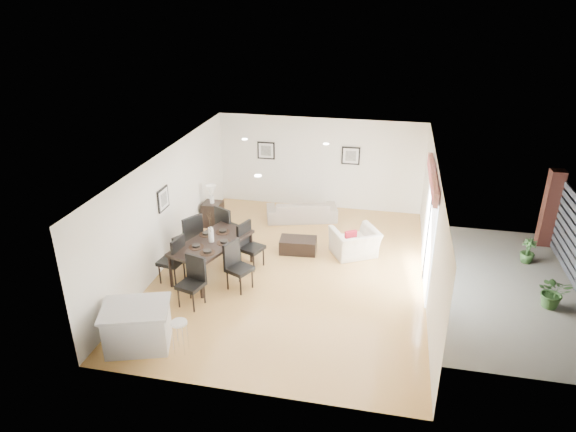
% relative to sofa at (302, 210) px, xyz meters
% --- Properties ---
extents(ground, '(8.00, 8.00, 0.00)m').
position_rel_sofa_xyz_m(ground, '(0.32, -2.92, -0.29)').
color(ground, tan).
rests_on(ground, ground).
extents(wall_back, '(6.00, 0.04, 2.70)m').
position_rel_sofa_xyz_m(wall_back, '(0.32, 1.08, 1.06)').
color(wall_back, white).
rests_on(wall_back, ground).
extents(wall_front, '(6.00, 0.04, 2.70)m').
position_rel_sofa_xyz_m(wall_front, '(0.32, -6.92, 1.06)').
color(wall_front, white).
rests_on(wall_front, ground).
extents(wall_left, '(0.04, 8.00, 2.70)m').
position_rel_sofa_xyz_m(wall_left, '(-2.68, -2.92, 1.06)').
color(wall_left, white).
rests_on(wall_left, ground).
extents(wall_right, '(0.04, 8.00, 2.70)m').
position_rel_sofa_xyz_m(wall_right, '(3.32, -2.92, 1.06)').
color(wall_right, white).
rests_on(wall_right, ground).
extents(ceiling, '(6.00, 8.00, 0.02)m').
position_rel_sofa_xyz_m(ceiling, '(0.32, -2.92, 2.41)').
color(ceiling, white).
rests_on(ceiling, wall_back).
extents(sofa, '(2.10, 1.27, 0.57)m').
position_rel_sofa_xyz_m(sofa, '(0.00, 0.00, 0.00)').
color(sofa, gray).
rests_on(sofa, ground).
extents(armchair, '(1.37, 1.32, 0.69)m').
position_rel_sofa_xyz_m(armchair, '(1.66, -1.82, 0.06)').
color(armchair, white).
rests_on(armchair, ground).
extents(courtyard_plant_a, '(0.69, 0.61, 0.71)m').
position_rel_sofa_xyz_m(courtyard_plant_a, '(5.84, -3.24, 0.07)').
color(courtyard_plant_a, '#315424').
rests_on(courtyard_plant_a, ground).
extents(courtyard_plant_b, '(0.41, 0.41, 0.60)m').
position_rel_sofa_xyz_m(courtyard_plant_b, '(5.74, -1.33, 0.01)').
color(courtyard_plant_b, '#315424').
rests_on(courtyard_plant_b, ground).
extents(dining_table, '(1.58, 2.19, 0.82)m').
position_rel_sofa_xyz_m(dining_table, '(-1.45, -3.39, 0.45)').
color(dining_table, black).
rests_on(dining_table, ground).
extents(dining_chair_wnear, '(0.56, 0.56, 1.11)m').
position_rel_sofa_xyz_m(dining_chair_wnear, '(-2.14, -3.90, 0.33)').
color(dining_chair_wnear, black).
rests_on(dining_chair_wnear, ground).
extents(dining_chair_wfar, '(0.75, 0.75, 1.22)m').
position_rel_sofa_xyz_m(dining_chair_wfar, '(-2.15, -2.95, 0.40)').
color(dining_chair_wfar, black).
rests_on(dining_chair_wfar, ground).
extents(dining_chair_enear, '(0.65, 0.65, 1.08)m').
position_rel_sofa_xyz_m(dining_chair_enear, '(-0.74, -3.84, 0.32)').
color(dining_chair_enear, black).
rests_on(dining_chair_enear, ground).
extents(dining_chair_efar, '(0.63, 0.63, 1.09)m').
position_rel_sofa_xyz_m(dining_chair_efar, '(-0.74, -2.86, 0.32)').
color(dining_chair_efar, black).
rests_on(dining_chair_efar, ground).
extents(dining_chair_head, '(0.59, 0.59, 1.07)m').
position_rel_sofa_xyz_m(dining_chair_head, '(-1.42, -4.62, 0.31)').
color(dining_chair_head, black).
rests_on(dining_chair_head, ground).
extents(dining_chair_foot, '(0.71, 0.71, 1.16)m').
position_rel_sofa_xyz_m(dining_chair_foot, '(-1.49, -2.16, 0.36)').
color(dining_chair_foot, black).
rests_on(dining_chair_foot, ground).
extents(vase, '(0.88, 1.38, 0.73)m').
position_rel_sofa_xyz_m(vase, '(-1.45, -3.39, 0.81)').
color(vase, white).
rests_on(vase, dining_table).
extents(coffee_table, '(0.94, 0.61, 0.36)m').
position_rel_sofa_xyz_m(coffee_table, '(0.27, -1.94, -0.11)').
color(coffee_table, black).
rests_on(coffee_table, ground).
extents(side_table, '(0.52, 0.52, 0.67)m').
position_rel_sofa_xyz_m(side_table, '(-2.33, -0.88, 0.05)').
color(side_table, black).
rests_on(side_table, ground).
extents(table_lamp, '(0.27, 0.27, 0.51)m').
position_rel_sofa_xyz_m(table_lamp, '(-2.33, -0.88, 0.71)').
color(table_lamp, white).
rests_on(table_lamp, side_table).
extents(cushion, '(0.30, 0.24, 0.30)m').
position_rel_sofa_xyz_m(cushion, '(1.56, -1.92, 0.25)').
color(cushion, maroon).
rests_on(cushion, armchair).
extents(kitchen_island, '(1.42, 1.24, 0.83)m').
position_rel_sofa_xyz_m(kitchen_island, '(-1.91, -6.15, 0.14)').
color(kitchen_island, '#BBBBBD').
rests_on(kitchen_island, ground).
extents(bar_stool, '(0.29, 0.29, 0.64)m').
position_rel_sofa_xyz_m(bar_stool, '(-1.08, -6.15, 0.26)').
color(bar_stool, silver).
rests_on(bar_stool, ground).
extents(framed_print_back_left, '(0.52, 0.04, 0.52)m').
position_rel_sofa_xyz_m(framed_print_back_left, '(-1.28, 1.05, 1.36)').
color(framed_print_back_left, black).
rests_on(framed_print_back_left, wall_back).
extents(framed_print_back_right, '(0.52, 0.04, 0.52)m').
position_rel_sofa_xyz_m(framed_print_back_right, '(1.22, 1.05, 1.36)').
color(framed_print_back_right, black).
rests_on(framed_print_back_right, wall_back).
extents(framed_print_left_wall, '(0.04, 0.52, 0.52)m').
position_rel_sofa_xyz_m(framed_print_left_wall, '(-2.65, -3.12, 1.36)').
color(framed_print_left_wall, black).
rests_on(framed_print_left_wall, wall_left).
extents(sliding_door, '(0.12, 2.70, 2.57)m').
position_rel_sofa_xyz_m(sliding_door, '(3.28, -2.62, 1.38)').
color(sliding_door, white).
rests_on(sliding_door, wall_right).
extents(courtyard, '(6.00, 6.00, 2.00)m').
position_rel_sofa_xyz_m(courtyard, '(6.48, -2.05, 0.64)').
color(courtyard, gray).
rests_on(courtyard, ground).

